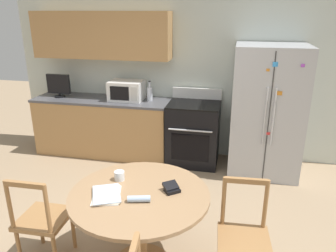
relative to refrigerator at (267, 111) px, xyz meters
name	(u,v)px	position (x,y,z in m)	size (l,w,h in m)	color
back_wall	(159,62)	(-1.60, 0.40, 0.55)	(5.20, 0.44, 2.60)	silver
kitchen_counter	(104,126)	(-2.45, 0.10, -0.44)	(2.12, 0.64, 0.90)	#AD7F4C
refrigerator	(267,111)	(0.00, 0.00, 0.00)	(0.93, 0.81, 1.78)	#B2B5BA
oven_range	(193,133)	(-1.01, 0.07, -0.42)	(0.74, 0.68, 1.08)	black
microwave	(126,91)	(-2.04, 0.11, 0.16)	(0.50, 0.37, 0.29)	white
countertop_tv	(59,85)	(-3.14, 0.07, 0.20)	(0.37, 0.16, 0.36)	black
counter_bottle	(150,93)	(-1.69, 0.15, 0.13)	(0.08, 0.08, 0.30)	silver
dining_table	(140,208)	(-1.15, -2.18, -0.29)	(1.18, 1.18, 0.75)	#997551
dining_chair_left	(42,220)	(-2.03, -2.29, -0.45)	(0.43, 0.43, 0.90)	#9E7042
dining_chair_right	(244,239)	(-0.27, -2.17, -0.45)	(0.45, 0.45, 0.90)	#9E7042
candle_glass	(119,176)	(-1.39, -2.00, -0.10)	(0.09, 0.09, 0.08)	silver
folded_napkin	(139,199)	(-1.12, -2.30, -0.11)	(0.19, 0.09, 0.05)	#A3BCDB
wallet	(171,188)	(-0.90, -2.09, -0.11)	(0.17, 0.17, 0.07)	black
mail_stack	(106,195)	(-1.40, -2.28, -0.13)	(0.33, 0.36, 0.02)	white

